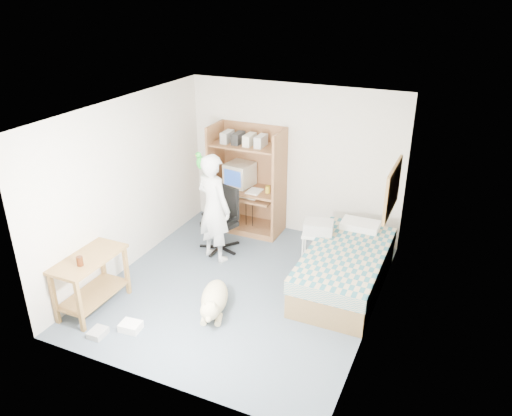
{
  "coord_description": "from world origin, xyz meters",
  "views": [
    {
      "loc": [
        2.61,
        -5.3,
        3.9
      ],
      "look_at": [
        0.03,
        0.44,
        1.05
      ],
      "focal_mm": 35.0,
      "sensor_mm": 36.0,
      "label": 1
    }
  ],
  "objects_px": {
    "computer_hutch": "(248,184)",
    "person": "(214,208)",
    "side_desk": "(91,275)",
    "bed": "(345,269)",
    "printer_cart": "(318,244)",
    "office_chair": "(222,228)",
    "dog": "(214,299)"
  },
  "relations": [
    {
      "from": "side_desk",
      "to": "person",
      "type": "bearing_deg",
      "value": 65.75
    },
    {
      "from": "bed",
      "to": "person",
      "type": "xyz_separation_m",
      "value": [
        -2.04,
        -0.01,
        0.55
      ]
    },
    {
      "from": "dog",
      "to": "computer_hutch",
      "type": "bearing_deg",
      "value": 84.43
    },
    {
      "from": "bed",
      "to": "person",
      "type": "bearing_deg",
      "value": -179.77
    },
    {
      "from": "person",
      "to": "dog",
      "type": "relative_size",
      "value": 1.66
    },
    {
      "from": "bed",
      "to": "dog",
      "type": "height_order",
      "value": "bed"
    },
    {
      "from": "printer_cart",
      "to": "side_desk",
      "type": "bearing_deg",
      "value": -147.69
    },
    {
      "from": "bed",
      "to": "side_desk",
      "type": "height_order",
      "value": "side_desk"
    },
    {
      "from": "side_desk",
      "to": "dog",
      "type": "height_order",
      "value": "side_desk"
    },
    {
      "from": "side_desk",
      "to": "office_chair",
      "type": "height_order",
      "value": "office_chair"
    },
    {
      "from": "office_chair",
      "to": "printer_cart",
      "type": "distance_m",
      "value": 1.54
    },
    {
      "from": "dog",
      "to": "bed",
      "type": "bearing_deg",
      "value": 21.76
    },
    {
      "from": "bed",
      "to": "person",
      "type": "height_order",
      "value": "person"
    },
    {
      "from": "computer_hutch",
      "to": "person",
      "type": "bearing_deg",
      "value": -91.8
    },
    {
      "from": "office_chair",
      "to": "printer_cart",
      "type": "height_order",
      "value": "office_chair"
    },
    {
      "from": "bed",
      "to": "office_chair",
      "type": "xyz_separation_m",
      "value": [
        -2.07,
        0.29,
        0.07
      ]
    },
    {
      "from": "office_chair",
      "to": "person",
      "type": "relative_size",
      "value": 0.6
    },
    {
      "from": "computer_hutch",
      "to": "person",
      "type": "distance_m",
      "value": 1.13
    },
    {
      "from": "bed",
      "to": "printer_cart",
      "type": "height_order",
      "value": "bed"
    },
    {
      "from": "office_chair",
      "to": "printer_cart",
      "type": "relative_size",
      "value": 1.86
    },
    {
      "from": "computer_hutch",
      "to": "printer_cart",
      "type": "xyz_separation_m",
      "value": [
        1.47,
        -0.72,
        -0.46
      ]
    },
    {
      "from": "bed",
      "to": "office_chair",
      "type": "relative_size",
      "value": 2.0
    },
    {
      "from": "computer_hutch",
      "to": "printer_cart",
      "type": "bearing_deg",
      "value": -25.94
    },
    {
      "from": "office_chair",
      "to": "dog",
      "type": "bearing_deg",
      "value": -47.09
    },
    {
      "from": "bed",
      "to": "office_chair",
      "type": "distance_m",
      "value": 2.09
    },
    {
      "from": "bed",
      "to": "dog",
      "type": "bearing_deg",
      "value": -138.11
    },
    {
      "from": "computer_hutch",
      "to": "side_desk",
      "type": "height_order",
      "value": "computer_hutch"
    },
    {
      "from": "bed",
      "to": "dog",
      "type": "distance_m",
      "value": 1.87
    },
    {
      "from": "printer_cart",
      "to": "computer_hutch",
      "type": "bearing_deg",
      "value": 142.62
    },
    {
      "from": "bed",
      "to": "printer_cart",
      "type": "relative_size",
      "value": 3.71
    },
    {
      "from": "computer_hutch",
      "to": "printer_cart",
      "type": "height_order",
      "value": "computer_hutch"
    },
    {
      "from": "person",
      "to": "printer_cart",
      "type": "height_order",
      "value": "person"
    }
  ]
}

